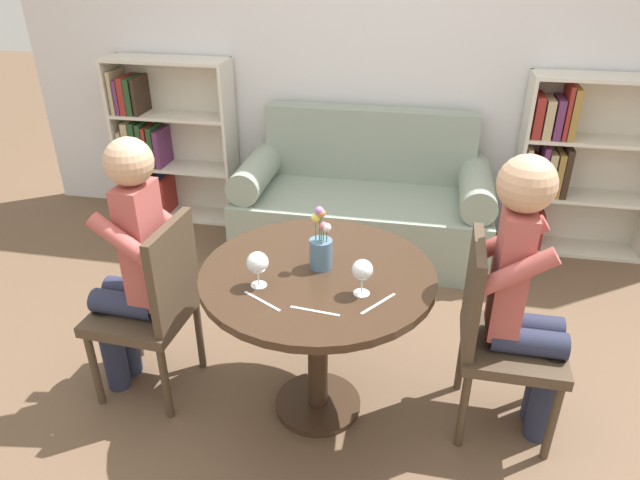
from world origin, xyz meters
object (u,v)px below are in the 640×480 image
at_px(wine_glass_left, 258,263).
at_px(wine_glass_right, 362,271).
at_px(chair_left, 155,303).
at_px(bookshelf_left, 163,145).
at_px(person_left, 131,267).
at_px(bookshelf_right, 569,166).
at_px(chair_right, 496,331).
at_px(flower_vase, 321,248).
at_px(couch, 363,206).
at_px(person_right, 525,294).

distance_m(wine_glass_left, wine_glass_right, 0.41).
bearing_deg(chair_left, bookshelf_left, -153.38).
bearing_deg(chair_left, person_left, -92.07).
relative_size(bookshelf_left, chair_left, 1.34).
bearing_deg(wine_glass_left, bookshelf_right, 52.63).
height_order(chair_right, person_left, person_left).
relative_size(chair_left, wine_glass_right, 6.07).
bearing_deg(chair_right, flower_vase, 93.05).
distance_m(bookshelf_right, wine_glass_right, 2.31).
bearing_deg(chair_left, chair_right, 96.11).
xyz_separation_m(couch, bookshelf_right, (1.34, 0.27, 0.29)).
distance_m(couch, bookshelf_right, 1.39).
relative_size(bookshelf_left, flower_vase, 4.36).
xyz_separation_m(person_right, wine_glass_left, (-1.04, -0.22, 0.15)).
bearing_deg(chair_left, bookshelf_right, 135.08).
relative_size(chair_right, wine_glass_right, 6.07).
distance_m(bookshelf_right, wine_glass_left, 2.55).
bearing_deg(bookshelf_left, wine_glass_right, -48.48).
bearing_deg(chair_right, person_left, 93.07).
bearing_deg(chair_left, flower_vase, 96.57).
bearing_deg(flower_vase, bookshelf_left, 130.73).
distance_m(chair_left, person_right, 1.60).
relative_size(chair_left, chair_right, 1.00).
bearing_deg(chair_left, wine_glass_right, 85.89).
height_order(chair_right, wine_glass_right, chair_right).
height_order(couch, flower_vase, flower_vase).
distance_m(person_left, person_right, 1.68).
height_order(bookshelf_left, person_right, person_right).
distance_m(chair_right, person_right, 0.22).
relative_size(chair_right, flower_vase, 3.26).
xyz_separation_m(bookshelf_right, person_right, (-0.50, -1.80, 0.10)).
bearing_deg(person_right, bookshelf_left, 53.69).
bearing_deg(wine_glass_right, flower_vase, 139.10).
distance_m(bookshelf_right, person_right, 1.87).
bearing_deg(bookshelf_right, person_right, -105.51).
distance_m(person_left, wine_glass_left, 0.67).
bearing_deg(wine_glass_right, bookshelf_right, 60.37).
relative_size(chair_right, wine_glass_left, 6.06).
xyz_separation_m(couch, person_left, (-0.84, -1.60, 0.36)).
xyz_separation_m(chair_left, person_left, (-0.09, 0.01, 0.17)).
distance_m(bookshelf_left, chair_right, 2.94).
relative_size(person_right, wine_glass_right, 8.58).
bearing_deg(person_left, wine_glass_left, 79.94).
bearing_deg(person_left, wine_glass_right, 86.06).
xyz_separation_m(chair_left, flower_vase, (0.76, 0.05, 0.34)).
height_order(person_right, wine_glass_left, person_right).
relative_size(couch, wine_glass_right, 11.35).
bearing_deg(wine_glass_right, chair_left, 172.83).
xyz_separation_m(chair_left, wine_glass_right, (0.95, -0.12, 0.35)).
distance_m(chair_left, chair_right, 1.50).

